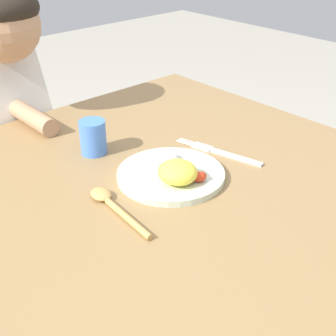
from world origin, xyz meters
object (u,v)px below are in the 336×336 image
Objects in this scene: plate at (173,173)px; spoon at (111,204)px; fork at (220,152)px; drinking_cup at (93,137)px; person at (15,150)px.

plate reaches higher than spoon.
fork is (0.17, 0.01, -0.01)m from plate.
drinking_cup is (-0.22, 0.20, 0.04)m from fork.
fork is at bearing -83.14° from spoon.
spoon is at bearing 177.85° from plate.
fork is 0.66m from person.
person reaches higher than drinking_cup.
spoon is (-0.32, -0.01, 0.00)m from fork.
drinking_cup is 0.43m from person.
plate is 1.03× the size of fork.
spoon is at bearing 82.87° from person.
person is at bearing 9.86° from fork.
drinking_cup reaches higher than plate.
fork is 0.30m from drinking_cup.
person is (0.08, 0.60, -0.14)m from spoon.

